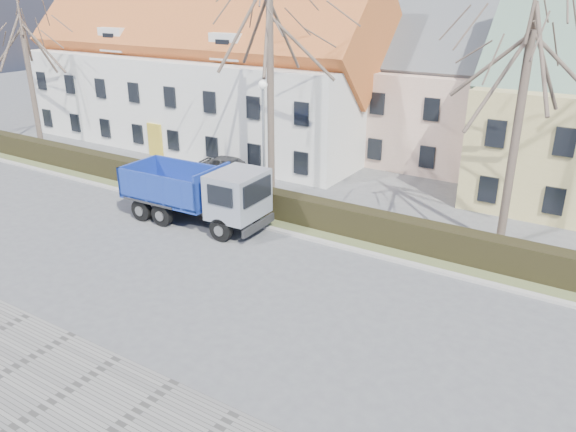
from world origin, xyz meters
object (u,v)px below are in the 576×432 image
Objects in this scene: streetlight at (264,145)px; cart_frame at (164,201)px; parked_car_a at (231,168)px; dump_truck at (191,192)px.

cart_frame is at bearing -145.76° from streetlight.
dump_truck is at bearing -166.41° from parked_car_a.
dump_truck is 2.82m from cart_frame.
dump_truck is 1.16× the size of streetlight.
streetlight is (1.80, 3.56, 1.74)m from dump_truck.
streetlight reaches higher than cart_frame.
dump_truck is 4.36m from streetlight.
parked_car_a is at bearing 90.03° from cart_frame.
cart_frame is (-2.49, 0.65, -1.16)m from dump_truck.
dump_truck is at bearing -14.57° from cart_frame.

